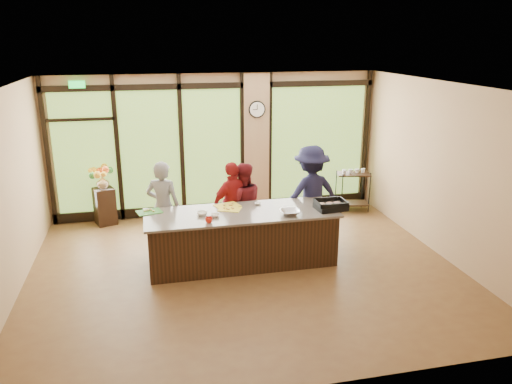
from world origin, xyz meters
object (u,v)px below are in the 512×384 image
roasting_pan (331,207)px  bar_cart (353,186)px  flower_stand (105,206)px  island_base (242,239)px  cook_right (311,194)px  cook_left (163,207)px

roasting_pan → bar_cart: bearing=53.0°
roasting_pan → flower_stand: size_ratio=0.65×
bar_cart → roasting_pan: bearing=-109.0°
island_base → cook_right: bearing=25.9°
cook_left → cook_right: cook_right is taller
bar_cart → flower_stand: bearing=-171.4°
cook_left → bar_cart: size_ratio=1.74×
flower_stand → roasting_pan: bearing=-54.0°
cook_left → roasting_pan: cook_left is taller
flower_stand → cook_right: bearing=-44.3°
island_base → cook_left: (-1.25, 0.80, 0.39)m
cook_right → roasting_pan: bearing=83.8°
island_base → roasting_pan: bearing=-7.4°
cook_right → bar_cart: 2.03m
cook_left → flower_stand: (-1.14, 1.65, -0.45)m
island_base → cook_left: cook_left is taller
flower_stand → bar_cart: bar_cart is taller
flower_stand → bar_cart: size_ratio=0.80×
cook_right → roasting_pan: cook_right is taller
island_base → roasting_pan: 1.60m
roasting_pan → bar_cart: 2.70m
island_base → cook_left: size_ratio=1.86×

